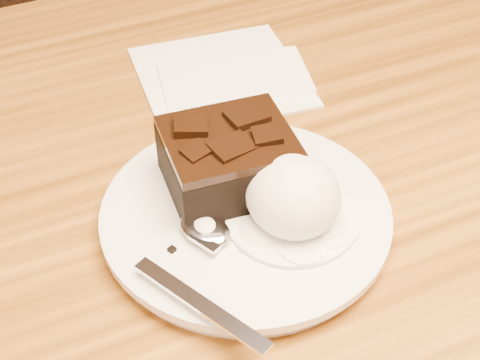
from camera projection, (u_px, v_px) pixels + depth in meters
name	position (u px, v px, depth m)	size (l,w,h in m)	color
plate	(246.00, 219.00, 0.56)	(0.22, 0.22, 0.02)	silver
brownie	(229.00, 164.00, 0.56)	(0.09, 0.08, 0.04)	black
ice_cream_scoop	(293.00, 196.00, 0.53)	(0.07, 0.07, 0.06)	white
melt_puddle	(292.00, 218.00, 0.55)	(0.10, 0.10, 0.00)	white
spoon	(205.00, 230.00, 0.54)	(0.03, 0.17, 0.01)	silver
napkin	(221.00, 76.00, 0.71)	(0.15, 0.15, 0.01)	white
crumb_a	(294.00, 230.00, 0.54)	(0.01, 0.01, 0.00)	black
crumb_b	(172.00, 250.00, 0.53)	(0.01, 0.01, 0.00)	black
crumb_c	(319.00, 244.00, 0.53)	(0.01, 0.00, 0.00)	black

